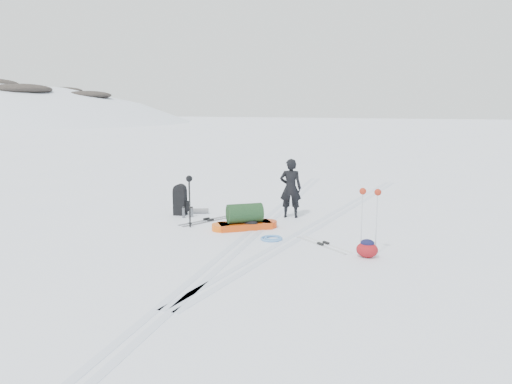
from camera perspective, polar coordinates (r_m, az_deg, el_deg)
ground at (r=12.09m, az=-0.09°, el=-4.49°), size 200.00×200.00×0.00m
ski_tracks at (r=12.71m, az=3.88°, el=-3.77°), size 3.38×17.97×0.01m
skier at (r=13.42m, az=3.97°, el=0.44°), size 0.65×0.50×1.60m
pulk_sled at (r=12.25m, az=-1.30°, el=-3.13°), size 1.60×1.35×0.63m
expedition_rucksack at (r=13.91m, az=-8.40°, el=-0.98°), size 0.86×0.65×0.87m
ski_poles_black at (r=12.37m, az=-7.64°, el=0.80°), size 0.16×0.16×1.30m
ski_poles_silver at (r=10.24m, az=12.90°, el=-0.82°), size 0.44×0.16×1.37m
touring_skis_grey at (r=13.19m, az=-5.45°, el=-3.24°), size 1.04×1.69×0.06m
touring_skis_white at (r=11.02m, az=7.68°, el=-5.95°), size 1.43×1.18×0.06m
rope_coil at (r=11.35m, az=1.84°, el=-5.30°), size 0.55×0.55×0.06m
small_daypack at (r=10.27m, az=12.58°, el=-6.33°), size 0.47×0.37×0.37m
thermos_pair at (r=13.61m, az=-7.83°, el=-2.31°), size 0.24×0.25×0.31m
stuff_sack at (r=12.23m, az=-0.66°, el=-3.71°), size 0.46×0.38×0.25m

